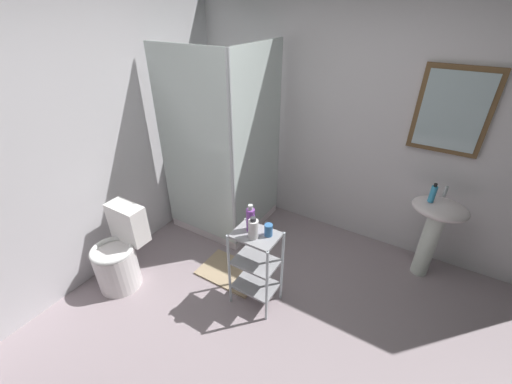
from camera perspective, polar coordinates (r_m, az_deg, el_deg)
The scene contains 13 objects.
ground_plane at distance 2.74m, azimuth 1.26°, elevation -26.54°, with size 4.20×4.20×0.02m, color gray.
wall_back at distance 3.38m, azimuth 18.04°, elevation 11.44°, with size 4.20×0.14×2.50m.
wall_left at distance 3.06m, azimuth -30.16°, elevation 6.62°, with size 0.10×4.20×2.50m, color silver.
shower_stall at distance 3.62m, azimuth -5.27°, elevation 0.35°, with size 0.92×0.92×2.00m.
pedestal_sink at distance 3.29m, azimuth 29.25°, elevation -5.02°, with size 0.46×0.37×0.81m.
sink_faucet at distance 3.26m, azimuth 30.70°, elevation 0.09°, with size 0.03×0.03×0.10m, color silver.
toilet at distance 3.21m, azimuth -23.13°, elevation -10.30°, with size 0.37×0.49×0.76m.
storage_cart at distance 2.71m, azimuth -0.03°, elevation -12.55°, with size 0.38×0.28×0.74m.
hand_soap_bottle at distance 3.11m, azimuth 28.99°, elevation -0.25°, with size 0.05×0.05×0.18m.
lotion_bottle_white at distance 2.42m, azimuth -0.49°, elevation -6.55°, with size 0.08×0.08×0.18m.
conditioner_bottle_purple at distance 2.49m, azimuth -0.98°, elevation -4.86°, with size 0.07×0.07×0.23m.
rinse_cup at distance 2.47m, azimuth 2.24°, elevation -6.79°, with size 0.06×0.06×0.10m, color #3870B2.
bath_mat at distance 3.25m, azimuth -4.56°, elevation -14.02°, with size 0.60×0.40×0.02m, color tan.
Camera 1 is at (0.72, -1.28, 2.30)m, focal length 22.44 mm.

